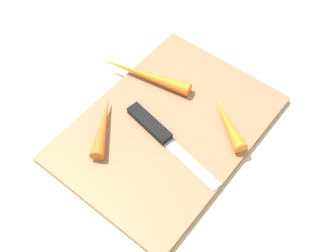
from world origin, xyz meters
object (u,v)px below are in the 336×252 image
cutting_board (168,128)px  carrot_longest (144,74)px  carrot_shortest (227,123)px  carrot_medium (103,126)px  knife (155,128)px

cutting_board → carrot_longest: carrot_longest is taller
carrot_shortest → carrot_medium: bearing=72.6°
knife → carrot_medium: carrot_medium is taller
cutting_board → knife: 0.03m
knife → carrot_medium: (0.05, -0.07, 0.01)m
cutting_board → carrot_shortest: size_ratio=3.40×
cutting_board → knife: bearing=-29.6°
knife → carrot_shortest: size_ratio=1.90×
knife → carrot_shortest: (-0.08, 0.09, 0.01)m
carrot_longest → carrot_medium: (0.13, 0.02, 0.00)m
carrot_shortest → carrot_medium: size_ratio=0.91×
knife → carrot_medium: size_ratio=1.73×
carrot_medium → cutting_board: bearing=-81.1°
carrot_shortest → carrot_medium: same height
carrot_shortest → carrot_longest: same height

